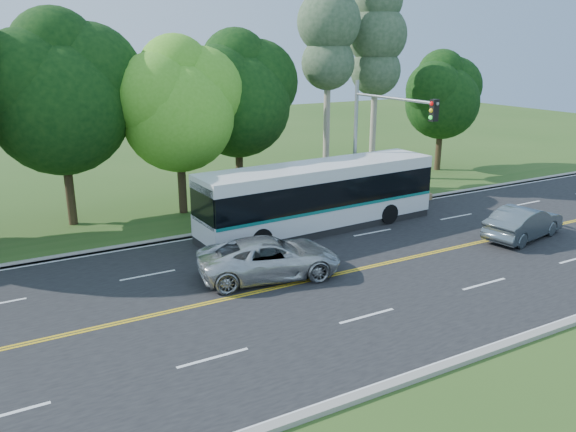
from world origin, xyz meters
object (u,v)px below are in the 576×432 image
traffic_signal (378,130)px  sedan (524,223)px  transit_bus (319,197)px  suv (270,258)px

traffic_signal → sedan: bearing=-54.8°
traffic_signal → sedan: (4.18, -5.94, -3.89)m
transit_bus → suv: bearing=-142.3°
sedan → suv: (-12.49, 1.63, 0.01)m
transit_bus → suv: transit_bus is taller
suv → traffic_signal: bearing=-51.3°
traffic_signal → sedan: 8.24m
transit_bus → sedan: transit_bus is taller
traffic_signal → transit_bus: size_ratio=0.56×
transit_bus → sedan: (7.65, -5.84, -0.84)m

